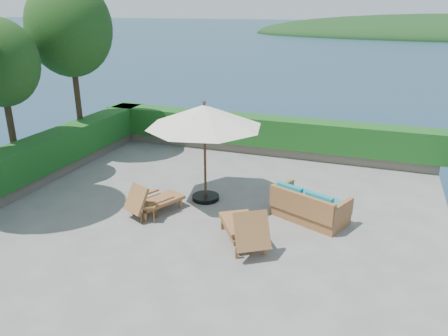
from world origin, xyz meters
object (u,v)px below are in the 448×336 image
(patio_umbrella, at_px, (204,117))
(lounge_right, at_px, (245,228))
(lounge_left, at_px, (152,200))
(wicker_loveseat, at_px, (309,207))
(side_table, at_px, (148,208))

(patio_umbrella, height_order, lounge_right, patio_umbrella)
(lounge_left, distance_m, wicker_loveseat, 4.00)
(patio_umbrella, bearing_deg, wicker_loveseat, -5.68)
(lounge_left, relative_size, lounge_right, 0.87)
(patio_umbrella, height_order, lounge_left, patio_umbrella)
(lounge_left, bearing_deg, side_table, -50.68)
(lounge_right, height_order, wicker_loveseat, lounge_right)
(lounge_right, xyz_separation_m, wicker_loveseat, (1.15, 1.72, -0.08))
(lounge_left, bearing_deg, wicker_loveseat, 38.98)
(patio_umbrella, xyz_separation_m, lounge_right, (1.76, -2.01, -1.93))
(lounge_left, relative_size, side_table, 3.23)
(patio_umbrella, distance_m, wicker_loveseat, 3.55)
(side_table, height_order, wicker_loveseat, wicker_loveseat)
(lounge_right, relative_size, side_table, 3.71)
(lounge_right, xyz_separation_m, side_table, (-2.62, 0.34, -0.08))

